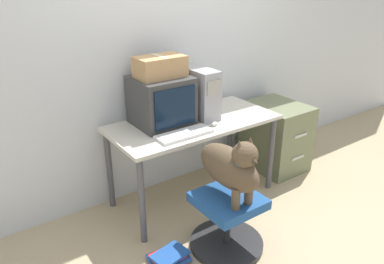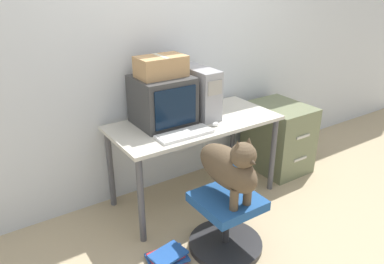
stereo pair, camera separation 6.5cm
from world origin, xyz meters
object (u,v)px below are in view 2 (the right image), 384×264
(filing_cabinet, at_px, (278,137))
(cardboard_box, at_px, (161,66))
(dog, at_px, (230,166))
(office_chair, at_px, (226,222))
(book_stack_floor, at_px, (167,257))
(pc_tower, at_px, (199,92))
(crt_monitor, at_px, (162,100))
(keyboard, at_px, (185,134))

(filing_cabinet, distance_m, cardboard_box, 1.54)
(filing_cabinet, bearing_deg, dog, -150.29)
(office_chair, xyz_separation_m, filing_cabinet, (1.21, 0.68, 0.13))
(cardboard_box, height_order, book_stack_floor, cardboard_box)
(pc_tower, distance_m, cardboard_box, 0.44)
(crt_monitor, xyz_separation_m, office_chair, (0.06, -0.80, -0.72))
(cardboard_box, bearing_deg, filing_cabinet, -5.50)
(keyboard, height_order, cardboard_box, cardboard_box)
(filing_cabinet, relative_size, cardboard_box, 1.78)
(filing_cabinet, height_order, cardboard_box, cardboard_box)
(dog, relative_size, book_stack_floor, 1.85)
(crt_monitor, height_order, office_chair, crt_monitor)
(keyboard, xyz_separation_m, filing_cabinet, (1.26, 0.19, -0.41))
(dog, distance_m, cardboard_box, 0.97)
(keyboard, relative_size, filing_cabinet, 0.66)
(crt_monitor, height_order, pc_tower, pc_tower)
(keyboard, xyz_separation_m, dog, (0.05, -0.50, -0.07))
(keyboard, distance_m, cardboard_box, 0.56)
(crt_monitor, height_order, dog, crt_monitor)
(cardboard_box, relative_size, book_stack_floor, 1.24)
(cardboard_box, bearing_deg, keyboard, -88.27)
(cardboard_box, bearing_deg, dog, -86.00)
(dog, bearing_deg, office_chair, 90.00)
(office_chair, xyz_separation_m, cardboard_box, (-0.06, 0.80, 1.00))
(keyboard, xyz_separation_m, book_stack_floor, (-0.40, -0.38, -0.71))
(pc_tower, distance_m, dog, 0.88)
(keyboard, distance_m, dog, 0.50)
(office_chair, height_order, dog, dog)
(crt_monitor, xyz_separation_m, dog, (0.06, -0.81, -0.25))
(crt_monitor, height_order, cardboard_box, cardboard_box)
(filing_cabinet, bearing_deg, keyboard, -171.20)
(crt_monitor, relative_size, pc_tower, 0.98)
(pc_tower, xyz_separation_m, book_stack_floor, (-0.73, -0.68, -0.91))
(book_stack_floor, bearing_deg, dog, -14.04)
(crt_monitor, height_order, filing_cabinet, crt_monitor)
(crt_monitor, bearing_deg, office_chair, -85.92)
(office_chair, bearing_deg, book_stack_floor, 167.38)
(office_chair, bearing_deg, dog, -90.00)
(dog, bearing_deg, crt_monitor, 94.02)
(dog, distance_m, book_stack_floor, 0.79)
(pc_tower, bearing_deg, keyboard, -138.71)
(office_chair, height_order, filing_cabinet, filing_cabinet)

